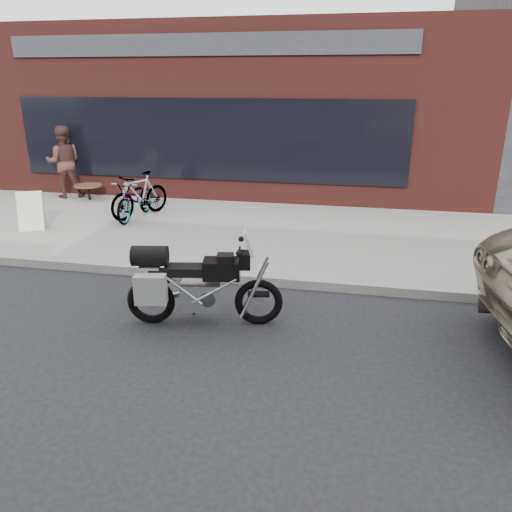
{
  "coord_description": "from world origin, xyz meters",
  "views": [
    {
      "loc": [
        1.83,
        -3.24,
        3.15
      ],
      "look_at": [
        0.53,
        3.07,
        0.85
      ],
      "focal_mm": 35.0,
      "sensor_mm": 36.0,
      "label": 1
    }
  ],
  "objects_px": {
    "bicycle_front": "(135,199)",
    "cafe_table": "(88,186)",
    "motorcycle": "(193,285)",
    "bicycle_rear": "(140,195)",
    "cafe_patron_left": "(64,162)",
    "sandwich_sign": "(31,210)"
  },
  "relations": [
    {
      "from": "cafe_table",
      "to": "sandwich_sign",
      "type": "bearing_deg",
      "value": -85.72
    },
    {
      "from": "cafe_table",
      "to": "bicycle_rear",
      "type": "bearing_deg",
      "value": -32.34
    },
    {
      "from": "motorcycle",
      "to": "bicycle_front",
      "type": "relative_size",
      "value": 1.24
    },
    {
      "from": "motorcycle",
      "to": "bicycle_rear",
      "type": "xyz_separation_m",
      "value": [
        -2.79,
        4.57,
        0.08
      ]
    },
    {
      "from": "sandwich_sign",
      "to": "bicycle_front",
      "type": "bearing_deg",
      "value": 12.19
    },
    {
      "from": "bicycle_rear",
      "to": "sandwich_sign",
      "type": "relative_size",
      "value": 2.08
    },
    {
      "from": "bicycle_front",
      "to": "sandwich_sign",
      "type": "distance_m",
      "value": 2.16
    },
    {
      "from": "cafe_patron_left",
      "to": "sandwich_sign",
      "type": "bearing_deg",
      "value": 82.7
    },
    {
      "from": "bicycle_front",
      "to": "cafe_patron_left",
      "type": "height_order",
      "value": "cafe_patron_left"
    },
    {
      "from": "bicycle_front",
      "to": "cafe_patron_left",
      "type": "relative_size",
      "value": 0.9
    },
    {
      "from": "bicycle_front",
      "to": "cafe_table",
      "type": "bearing_deg",
      "value": 144.75
    },
    {
      "from": "cafe_table",
      "to": "motorcycle",
      "type": "bearing_deg",
      "value": -50.6
    },
    {
      "from": "sandwich_sign",
      "to": "cafe_patron_left",
      "type": "distance_m",
      "value": 3.08
    },
    {
      "from": "bicycle_front",
      "to": "cafe_patron_left",
      "type": "bearing_deg",
      "value": 149.52
    },
    {
      "from": "bicycle_front",
      "to": "bicycle_rear",
      "type": "xyz_separation_m",
      "value": [
        0.05,
        0.15,
        0.06
      ]
    },
    {
      "from": "bicycle_rear",
      "to": "bicycle_front",
      "type": "bearing_deg",
      "value": -82.75
    },
    {
      "from": "bicycle_front",
      "to": "cafe_patron_left",
      "type": "distance_m",
      "value": 3.19
    },
    {
      "from": "motorcycle",
      "to": "cafe_table",
      "type": "bearing_deg",
      "value": 119.01
    },
    {
      "from": "bicycle_rear",
      "to": "cafe_patron_left",
      "type": "relative_size",
      "value": 0.9
    },
    {
      "from": "cafe_patron_left",
      "to": "bicycle_front",
      "type": "bearing_deg",
      "value": 123.45
    },
    {
      "from": "motorcycle",
      "to": "cafe_table",
      "type": "distance_m",
      "value": 7.55
    },
    {
      "from": "motorcycle",
      "to": "sandwich_sign",
      "type": "height_order",
      "value": "motorcycle"
    }
  ]
}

